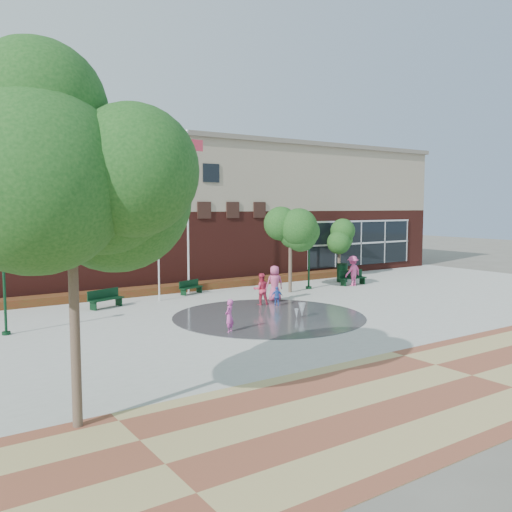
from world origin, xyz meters
TOP-DOWN VIEW (x-y plane):
  - ground at (0.00, 0.00)m, footprint 120.00×120.00m
  - plaza_concrete at (0.00, 4.00)m, footprint 46.00×18.00m
  - paver_band at (0.00, -7.00)m, footprint 46.00×6.00m
  - splash_pad at (0.00, 3.00)m, footprint 8.40×8.40m
  - library_building at (0.00, 17.48)m, footprint 44.40×10.40m
  - flower_bed at (0.00, 11.60)m, footprint 26.00×1.20m
  - flagpole_left at (-2.30, 9.36)m, footprint 0.87×0.22m
  - flagpole_right at (0.10, 10.75)m, footprint 1.11×0.19m
  - lamp_left at (-10.13, 5.78)m, footprint 0.34×0.34m
  - lamp_right at (6.55, 8.19)m, footprint 0.39×0.39m
  - bench_left at (-5.24, 8.94)m, footprint 1.84×1.06m
  - bench_mid at (-0.01, 10.34)m, footprint 1.58×0.93m
  - bench_right at (9.76, 7.85)m, footprint 1.84×0.60m
  - trash_can at (10.16, 9.22)m, footprint 0.72×0.72m
  - tree_big_left at (-10.35, -4.31)m, footprint 5.01×5.01m
  - tree_mid at (4.87, 7.78)m, footprint 2.77×2.77m
  - tree_small_right at (11.84, 11.33)m, footprint 2.24×2.24m
  - water_jet_a at (1.03, 1.97)m, footprint 0.32×0.32m
  - water_jet_b at (0.71, 1.94)m, footprint 0.19×0.19m
  - child_splash at (-2.97, 1.43)m, footprint 0.56×0.53m
  - adult_red at (1.28, 5.45)m, footprint 0.93×0.83m
  - adult_pink at (2.54, 6.06)m, footprint 1.01×0.79m
  - child_blue at (1.74, 4.77)m, footprint 0.61×0.49m
  - person_bench at (9.53, 7.62)m, footprint 1.24×0.78m

SIDE VIEW (x-z plane):
  - ground at x=0.00m, z-range 0.00..0.00m
  - flower_bed at x=0.00m, z-range -0.20..0.20m
  - water_jet_a at x=1.03m, z-range -0.31..0.31m
  - water_jet_b at x=0.71m, z-range -0.21..0.21m
  - plaza_concrete at x=0.00m, z-range 0.00..0.01m
  - paver_band at x=0.00m, z-range 0.00..0.01m
  - splash_pad at x=0.00m, z-range 0.00..0.01m
  - bench_mid at x=-0.01m, z-range -0.14..0.63m
  - bench_left at x=-5.24m, z-range -0.16..0.74m
  - bench_right at x=9.76m, z-range -0.16..0.75m
  - child_blue at x=1.74m, z-range 0.00..0.97m
  - trash_can at x=10.16m, z-range 0.01..1.20m
  - child_splash at x=-2.97m, z-range 0.00..1.29m
  - adult_red at x=1.28m, z-range 0.00..1.58m
  - adult_pink at x=2.54m, z-range 0.00..1.82m
  - person_bench at x=9.53m, z-range 0.00..1.83m
  - lamp_left at x=-10.13m, z-range 0.39..3.62m
  - lamp_right at x=6.55m, z-range 0.45..4.15m
  - tree_small_right at x=11.84m, z-range 0.88..4.72m
  - tree_mid at x=4.87m, z-range 1.07..5.75m
  - flagpole_left at x=-2.30m, z-range 0.43..7.93m
  - library_building at x=0.00m, z-range 0.04..9.24m
  - flagpole_right at x=0.10m, z-range 0.53..9.51m
  - tree_big_left at x=-10.35m, z-range 1.72..9.74m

